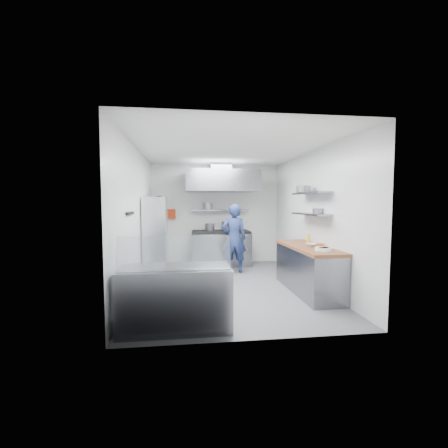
{
  "coord_description": "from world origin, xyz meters",
  "views": [
    {
      "loc": [
        -0.84,
        -6.06,
        1.72
      ],
      "look_at": [
        0.0,
        0.6,
        1.25
      ],
      "focal_mm": 24.0,
      "sensor_mm": 36.0,
      "label": 1
    }
  ],
  "objects": [
    {
      "name": "floor",
      "position": [
        0.0,
        0.0,
        0.0
      ],
      "size": [
        5.0,
        5.0,
        0.0
      ],
      "primitive_type": "plane",
      "color": "#5C5C5F",
      "rests_on": "ground"
    },
    {
      "name": "extractor_hood",
      "position": [
        0.1,
        1.93,
        2.3
      ],
      "size": [
        1.9,
        1.15,
        0.55
      ],
      "primitive_type": "cube",
      "color": "gray",
      "rests_on": "wall_back"
    },
    {
      "name": "red_firebox",
      "position": [
        -1.25,
        2.44,
        1.42
      ],
      "size": [
        0.22,
        0.1,
        0.26
      ],
      "primitive_type": "cube",
      "color": "#B12C0E",
      "rests_on": "wall_back"
    },
    {
      "name": "over_range_shelf",
      "position": [
        0.1,
        2.34,
        1.52
      ],
      "size": [
        1.6,
        0.3,
        0.04
      ],
      "primitive_type": "cube",
      "color": "gray",
      "rests_on": "wall_back"
    },
    {
      "name": "rack_bin_a",
      "position": [
        -1.53,
        1.09,
        0.8
      ],
      "size": [
        0.18,
        0.22,
        0.2
      ],
      "primitive_type": "cube",
      "color": "white",
      "rests_on": "wire_rack"
    },
    {
      "name": "wall_shelf_lower",
      "position": [
        1.64,
        -0.3,
        1.5
      ],
      "size": [
        0.3,
        1.3,
        0.04
      ],
      "primitive_type": "cube",
      "color": "gray",
      "rests_on": "wall_right"
    },
    {
      "name": "stock_pot_mid",
      "position": [
        0.31,
        2.32,
        1.08
      ],
      "size": [
        0.32,
        0.32,
        0.24
      ],
      "primitive_type": "cylinder",
      "color": "slate",
      "rests_on": "cooktop"
    },
    {
      "name": "shelf_pot_c",
      "position": [
        1.73,
        -0.47,
        1.57
      ],
      "size": [
        0.21,
        0.21,
        0.1
      ],
      "primitive_type": "cylinder",
      "color": "slate",
      "rests_on": "wall_shelf_lower"
    },
    {
      "name": "shelf_pot_d",
      "position": [
        1.57,
        -0.09,
        2.01
      ],
      "size": [
        0.29,
        0.29,
        0.14
      ],
      "primitive_type": "cylinder",
      "color": "slate",
      "rests_on": "wall_shelf_upper"
    },
    {
      "name": "wall_left",
      "position": [
        -1.8,
        0.0,
        1.4
      ],
      "size": [
        2.8,
        5.0,
        0.02
      ],
      "primitive_type": "cube",
      "rotation": [
        1.57,
        0.0,
        1.57
      ],
      "color": "white",
      "rests_on": "floor"
    },
    {
      "name": "display_glass",
      "position": [
        -1.0,
        -2.12,
        1.07
      ],
      "size": [
        1.47,
        0.19,
        0.42
      ],
      "primitive_type": "cube",
      "rotation": [
        -0.38,
        0.0,
        0.0
      ],
      "color": "silver",
      "rests_on": "display_case"
    },
    {
      "name": "wall_shelf_upper",
      "position": [
        1.64,
        -0.3,
        1.92
      ],
      "size": [
        0.3,
        1.3,
        0.04
      ],
      "primitive_type": "cube",
      "color": "gray",
      "rests_on": "wall_right"
    },
    {
      "name": "gas_range",
      "position": [
        0.1,
        2.1,
        0.45
      ],
      "size": [
        1.6,
        0.8,
        0.9
      ],
      "primitive_type": "cube",
      "color": "gray",
      "rests_on": "floor"
    },
    {
      "name": "prep_counter_base",
      "position": [
        1.48,
        -0.6,
        0.42
      ],
      "size": [
        0.62,
        2.0,
        0.84
      ],
      "primitive_type": "cube",
      "color": "gray",
      "rests_on": "floor"
    },
    {
      "name": "stock_pot_right",
      "position": [
        0.52,
        2.38,
        1.04
      ],
      "size": [
        0.27,
        0.27,
        0.16
      ],
      "primitive_type": "cylinder",
      "color": "slate",
      "rests_on": "cooktop"
    },
    {
      "name": "hood_duct",
      "position": [
        0.1,
        2.15,
        2.68
      ],
      "size": [
        0.55,
        0.55,
        0.24
      ],
      "primitive_type": "cube",
      "color": "slate",
      "rests_on": "extractor_hood"
    },
    {
      "name": "squeeze_bottle",
      "position": [
        1.67,
        -0.16,
        0.99
      ],
      "size": [
        0.06,
        0.06,
        0.18
      ],
      "primitive_type": "cylinder",
      "color": "yellow",
      "rests_on": "prep_counter_top"
    },
    {
      "name": "copper_pan",
      "position": [
        1.66,
        -0.73,
        0.93
      ],
      "size": [
        0.18,
        0.18,
        0.06
      ],
      "primitive_type": "cylinder",
      "color": "#D46D3B",
      "rests_on": "prep_counter_top"
    },
    {
      "name": "ceiling",
      "position": [
        0.0,
        0.0,
        2.8
      ],
      "size": [
        5.0,
        5.0,
        0.0
      ],
      "primitive_type": "plane",
      "rotation": [
        3.14,
        0.0,
        0.0
      ],
      "color": "silver",
      "rests_on": "wall_back"
    },
    {
      "name": "plate_stack_a",
      "position": [
        1.51,
        -1.26,
        0.93
      ],
      "size": [
        0.21,
        0.21,
        0.06
      ],
      "primitive_type": "cylinder",
      "color": "white",
      "rests_on": "prep_counter_top"
    },
    {
      "name": "plate_stack_b",
      "position": [
        1.47,
        -1.2,
        0.93
      ],
      "size": [
        0.24,
        0.24,
        0.06
      ],
      "primitive_type": "cylinder",
      "color": "white",
      "rests_on": "prep_counter_top"
    },
    {
      "name": "prep_counter_top",
      "position": [
        1.48,
        -0.6,
        0.87
      ],
      "size": [
        0.65,
        2.04,
        0.06
      ],
      "primitive_type": "cube",
      "color": "brown",
      "rests_on": "prep_counter_base"
    },
    {
      "name": "rack_jar",
      "position": [
        -1.48,
        1.22,
        1.8
      ],
      "size": [
        0.12,
        0.12,
        0.18
      ],
      "primitive_type": "cylinder",
      "color": "black",
      "rests_on": "wire_rack"
    },
    {
      "name": "wall_front",
      "position": [
        0.0,
        -2.5,
        1.4
      ],
      "size": [
        3.6,
        2.8,
        0.02
      ],
      "primitive_type": "cube",
      "rotation": [
        -1.57,
        0.0,
        0.0
      ],
      "color": "white",
      "rests_on": "floor"
    },
    {
      "name": "rack_bin_b",
      "position": [
        -1.53,
        1.45,
        1.3
      ],
      "size": [
        0.15,
        0.19,
        0.17
      ],
      "primitive_type": "cube",
      "color": "yellow",
      "rests_on": "wire_rack"
    },
    {
      "name": "knife_strip",
      "position": [
        -1.78,
        -0.9,
        1.55
      ],
      "size": [
        0.04,
        0.55,
        0.05
      ],
      "primitive_type": "cube",
      "color": "black",
      "rests_on": "wall_left"
    },
    {
      "name": "wall_back",
      "position": [
        0.0,
        2.5,
        1.4
      ],
      "size": [
        3.6,
        2.8,
        0.02
      ],
      "primitive_type": "cube",
      "rotation": [
        1.57,
        0.0,
        0.0
      ],
      "color": "white",
      "rests_on": "floor"
    },
    {
      "name": "chef",
      "position": [
        0.32,
        1.19,
        0.85
      ],
      "size": [
        0.64,
        0.44,
        1.7
      ],
      "primitive_type": "imported",
      "rotation": [
        0.0,
        0.0,
        3.09
      ],
      "color": "navy",
      "rests_on": "floor"
    },
    {
      "name": "stock_pot_left",
      "position": [
        -0.19,
        2.22,
        1.06
      ],
      "size": [
        0.26,
        0.26,
        0.2
      ],
      "primitive_type": "cylinder",
      "color": "slate",
      "rests_on": "cooktop"
    },
    {
      "name": "wall_right",
      "position": [
        1.8,
        0.0,
        1.4
      ],
      "size": [
        2.8,
        5.0,
        0.02
      ],
      "primitive_type": "cube",
      "rotation": [
        1.57,
        0.0,
        -1.57
      ],
      "color": "white",
      "rests_on": "floor"
    },
    {
      "name": "cooktop",
      "position": [
        0.1,
        2.1,
        0.93
      ],
      "size": [
        1.57,
        0.78,
        0.06
      ],
      "primitive_type": "cube",
      "color": "black",
      "rests_on": "gas_range"
    },
    {
      "name": "wire_rack",
      "position": [
        -1.53,
        0.81,
        0.93
      ],
      "size": [
        0.5,
        0.9,
        1.85
      ],
      "primitive_type": "cube",
      "color": "silver",
      "rests_on": "floor"
    },
    {
      "name": "display_case",
      "position": [
        -1.0,
        -2.0,
        0.42
      ],
      "size": [
        1.5,
        0.7,
        0.85
      ],
      "primitive_type": "cube",
      "color": "gray",
      "rests_on": "floor"
    },
    {
      "name": "mixing_bowl",
      "position": [
        1.53,
        -0.68,
        0.93
      ],
      "size": [
        0.25,
        0.25,
        0.06
      ],
      "primitive_type": "imported",
      "rotation": [
        0.0,
        0.0,
        0.07
      ],
      "color": "white",
      "rests_on": "prep_counter_top"
    },
    {
      "name": "shelf_pot_a",
      "position": [
        -0.25,
        2.15,
        1.63
      ],
      "size": [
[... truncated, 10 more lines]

